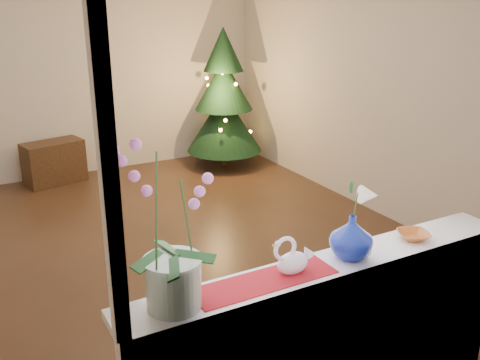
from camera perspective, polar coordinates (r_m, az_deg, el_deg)
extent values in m
plane|color=#332115|center=(4.97, -8.09, -6.87)|extent=(5.00, 5.00, 0.00)
cube|color=beige|center=(6.93, -16.25, 11.65)|extent=(4.50, 0.10, 2.70)
cube|color=beige|center=(2.43, 12.12, -0.85)|extent=(4.50, 0.10, 2.70)
cube|color=beige|center=(5.71, 13.15, 10.46)|extent=(0.10, 5.00, 2.70)
cube|color=white|center=(2.89, 10.28, -17.84)|extent=(2.20, 0.08, 0.88)
cube|color=white|center=(2.70, 9.66, -9.04)|extent=(2.20, 0.26, 0.04)
cube|color=maroon|center=(2.49, 2.67, -10.69)|extent=(0.70, 0.20, 0.01)
imported|color=navy|center=(2.70, 11.82, -5.63)|extent=(0.28, 0.28, 0.26)
sphere|color=silver|center=(2.76, 13.13, -7.30)|extent=(0.09, 0.09, 0.07)
imported|color=#B05722|center=(3.03, 17.99, -5.69)|extent=(0.18, 0.18, 0.04)
cube|color=black|center=(6.81, -19.22, 1.78)|extent=(0.74, 0.49, 0.51)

